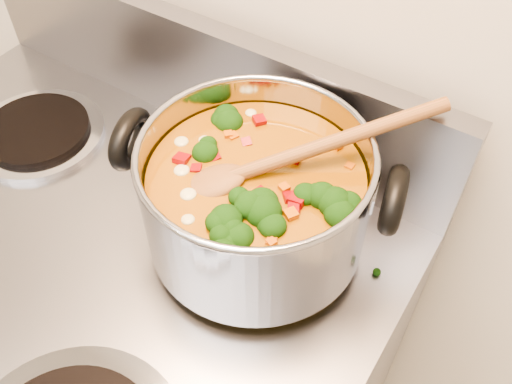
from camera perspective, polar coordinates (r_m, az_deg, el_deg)
stockpot at (r=0.61m, az=-0.01°, el=-0.46°), size 0.31×0.25×0.15m
wooden_spoon at (r=0.58m, az=1.70°, el=2.95°), size 0.22×0.22×0.08m
cooktop_crumbs at (r=0.66m, az=3.53°, el=-6.93°), size 0.38×0.21×0.01m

